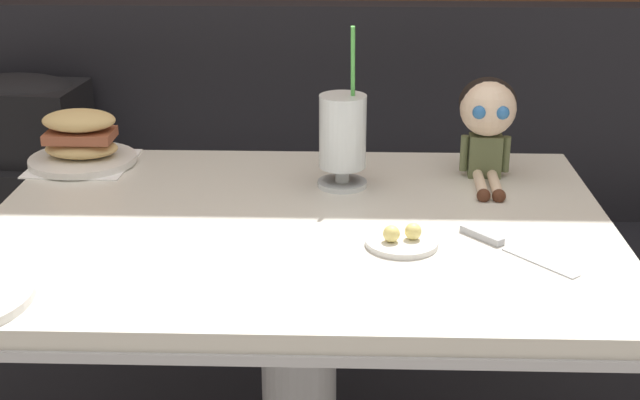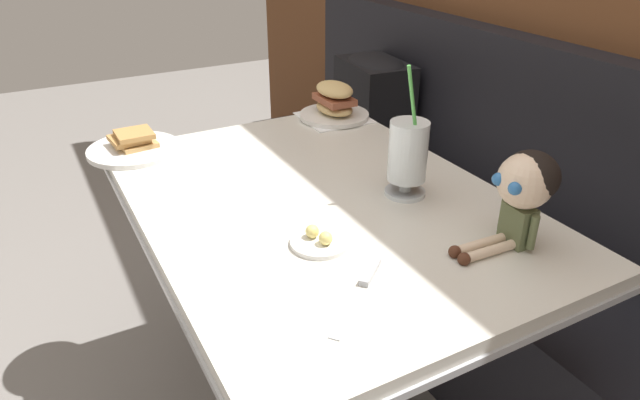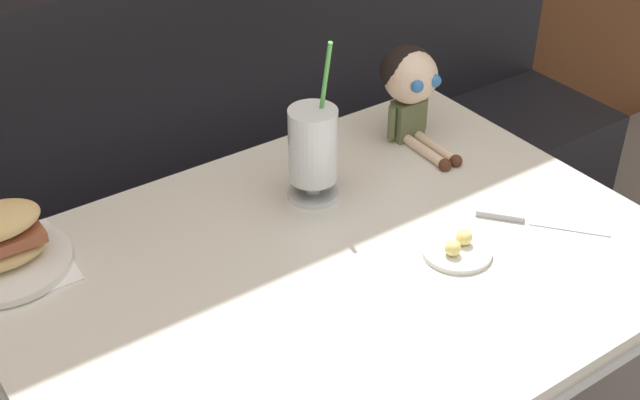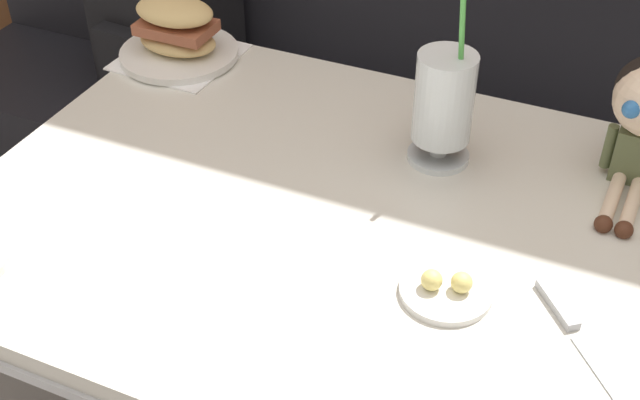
{
  "view_description": "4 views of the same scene",
  "coord_description": "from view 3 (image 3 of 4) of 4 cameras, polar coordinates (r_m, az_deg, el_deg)",
  "views": [
    {
      "loc": [
        0.09,
        -1.27,
        1.34
      ],
      "look_at": [
        0.04,
        0.23,
        0.76
      ],
      "focal_mm": 50.52,
      "sensor_mm": 36.0,
      "label": 1
    },
    {
      "loc": [
        1.04,
        -0.38,
        1.36
      ],
      "look_at": [
        0.07,
        0.14,
        0.78
      ],
      "focal_mm": 32.06,
      "sensor_mm": 36.0,
      "label": 2
    },
    {
      "loc": [
        -0.66,
        -0.71,
        1.62
      ],
      "look_at": [
        -0.01,
        0.21,
        0.85
      ],
      "focal_mm": 47.17,
      "sensor_mm": 36.0,
      "label": 3
    },
    {
      "loc": [
        0.34,
        -0.69,
        1.5
      ],
      "look_at": [
        -0.03,
        0.15,
        0.78
      ],
      "focal_mm": 47.04,
      "sensor_mm": 36.0,
      "label": 4
    }
  ],
  "objects": [
    {
      "name": "milkshake_glass",
      "position": [
        1.51,
        -0.48,
        3.42
      ],
      "size": [
        0.1,
        0.1,
        0.31
      ],
      "color": "silver",
      "rests_on": "diner_table"
    },
    {
      "name": "sandwich_plate",
      "position": [
        1.46,
        -20.9,
        -2.91
      ],
      "size": [
        0.22,
        0.22,
        0.12
      ],
      "color": "white",
      "rests_on": "diner_table"
    },
    {
      "name": "seated_doll",
      "position": [
        1.7,
        6.14,
        8.02
      ],
      "size": [
        0.12,
        0.22,
        0.2
      ],
      "color": "#5B6642",
      "rests_on": "diner_table"
    },
    {
      "name": "booth_bench",
      "position": [
        2.1,
        -9.08,
        -4.16
      ],
      "size": [
        2.6,
        0.48,
        1.0
      ],
      "color": "black",
      "rests_on": "ground"
    },
    {
      "name": "diner_table",
      "position": [
        1.54,
        1.13,
        -9.88
      ],
      "size": [
        1.11,
        0.81,
        0.74
      ],
      "color": "silver",
      "rests_on": "ground"
    },
    {
      "name": "butter_saucer",
      "position": [
        1.44,
        9.28,
        -3.3
      ],
      "size": [
        0.12,
        0.12,
        0.04
      ],
      "color": "white",
      "rests_on": "diner_table"
    },
    {
      "name": "butter_knife",
      "position": [
        1.54,
        13.35,
        -1.2
      ],
      "size": [
        0.16,
        0.19,
        0.01
      ],
      "color": "silver",
      "rests_on": "diner_table"
    }
  ]
}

